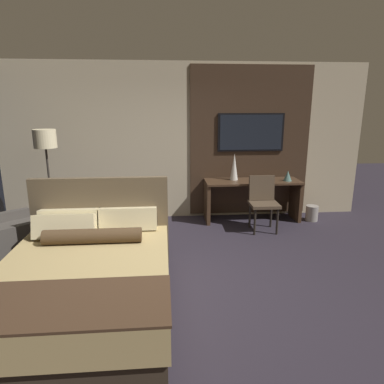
{
  "coord_description": "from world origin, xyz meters",
  "views": [
    {
      "loc": [
        -0.11,
        -3.64,
        2.07
      ],
      "look_at": [
        0.28,
        0.95,
        0.89
      ],
      "focal_mm": 32.0,
      "sensor_mm": 36.0,
      "label": 1
    }
  ],
  "objects_px": {
    "desk": "(252,193)",
    "waste_bin": "(312,213)",
    "armchair_by_window": "(8,238)",
    "vase_short": "(288,176)",
    "bed": "(86,278)",
    "desk_chair": "(263,198)",
    "tv": "(251,132)",
    "floor_lamp": "(46,148)",
    "book": "(257,180)",
    "vase_tall": "(234,167)"
  },
  "relations": [
    {
      "from": "vase_tall",
      "to": "vase_short",
      "type": "xyz_separation_m",
      "value": [
        0.94,
        -0.16,
        -0.15
      ]
    },
    {
      "from": "tv",
      "to": "vase_short",
      "type": "xyz_separation_m",
      "value": [
        0.61,
        -0.35,
        -0.74
      ]
    },
    {
      "from": "desk",
      "to": "armchair_by_window",
      "type": "height_order",
      "value": "armchair_by_window"
    },
    {
      "from": "bed",
      "to": "desk_chair",
      "type": "distance_m",
      "value": 3.26
    },
    {
      "from": "desk",
      "to": "vase_short",
      "type": "height_order",
      "value": "vase_short"
    },
    {
      "from": "floor_lamp",
      "to": "waste_bin",
      "type": "distance_m",
      "value": 4.68
    },
    {
      "from": "armchair_by_window",
      "to": "waste_bin",
      "type": "distance_m",
      "value": 5.01
    },
    {
      "from": "floor_lamp",
      "to": "vase_tall",
      "type": "distance_m",
      "value": 3.14
    },
    {
      "from": "armchair_by_window",
      "to": "vase_short",
      "type": "xyz_separation_m",
      "value": [
        4.41,
        1.13,
        0.58
      ]
    },
    {
      "from": "desk_chair",
      "to": "book",
      "type": "relative_size",
      "value": 4.04
    },
    {
      "from": "floor_lamp",
      "to": "bed",
      "type": "bearing_deg",
      "value": -65.42
    },
    {
      "from": "desk",
      "to": "waste_bin",
      "type": "height_order",
      "value": "desk"
    },
    {
      "from": "tv",
      "to": "waste_bin",
      "type": "distance_m",
      "value": 1.85
    },
    {
      "from": "floor_lamp",
      "to": "book",
      "type": "bearing_deg",
      "value": 7.34
    },
    {
      "from": "vase_short",
      "to": "desk_chair",
      "type": "bearing_deg",
      "value": -143.5
    },
    {
      "from": "armchair_by_window",
      "to": "vase_tall",
      "type": "xyz_separation_m",
      "value": [
        3.46,
        1.29,
        0.73
      ]
    },
    {
      "from": "waste_bin",
      "to": "bed",
      "type": "bearing_deg",
      "value": -144.89
    },
    {
      "from": "bed",
      "to": "tv",
      "type": "distance_m",
      "value": 3.96
    },
    {
      "from": "bed",
      "to": "armchair_by_window",
      "type": "distance_m",
      "value": 1.96
    },
    {
      "from": "tv",
      "to": "vase_tall",
      "type": "xyz_separation_m",
      "value": [
        -0.33,
        -0.19,
        -0.6
      ]
    },
    {
      "from": "desk",
      "to": "book",
      "type": "height_order",
      "value": "book"
    },
    {
      "from": "desk_chair",
      "to": "vase_short",
      "type": "xyz_separation_m",
      "value": [
        0.56,
        0.41,
        0.28
      ]
    },
    {
      "from": "vase_tall",
      "to": "book",
      "type": "bearing_deg",
      "value": -18.68
    },
    {
      "from": "tv",
      "to": "book",
      "type": "bearing_deg",
      "value": -79.53
    },
    {
      "from": "armchair_by_window",
      "to": "vase_tall",
      "type": "relative_size",
      "value": 2.41
    },
    {
      "from": "waste_bin",
      "to": "desk",
      "type": "bearing_deg",
      "value": 171.03
    },
    {
      "from": "bed",
      "to": "vase_short",
      "type": "distance_m",
      "value": 3.98
    },
    {
      "from": "bed",
      "to": "vase_short",
      "type": "height_order",
      "value": "bed"
    },
    {
      "from": "book",
      "to": "waste_bin",
      "type": "height_order",
      "value": "book"
    },
    {
      "from": "floor_lamp",
      "to": "vase_tall",
      "type": "relative_size",
      "value": 3.56
    },
    {
      "from": "vase_tall",
      "to": "book",
      "type": "xyz_separation_m",
      "value": [
        0.39,
        -0.13,
        -0.22
      ]
    },
    {
      "from": "book",
      "to": "armchair_by_window",
      "type": "bearing_deg",
      "value": -163.21
    },
    {
      "from": "armchair_by_window",
      "to": "waste_bin",
      "type": "xyz_separation_m",
      "value": [
        4.89,
        1.07,
        -0.11
      ]
    },
    {
      "from": "desk_chair",
      "to": "bed",
      "type": "bearing_deg",
      "value": -138.36
    },
    {
      "from": "vase_short",
      "to": "desk",
      "type": "bearing_deg",
      "value": 169.5
    },
    {
      "from": "vase_short",
      "to": "armchair_by_window",
      "type": "bearing_deg",
      "value": -165.58
    },
    {
      "from": "desk",
      "to": "vase_short",
      "type": "relative_size",
      "value": 9.47
    },
    {
      "from": "tv",
      "to": "vase_short",
      "type": "height_order",
      "value": "tv"
    },
    {
      "from": "desk",
      "to": "waste_bin",
      "type": "bearing_deg",
      "value": -8.97
    },
    {
      "from": "desk_chair",
      "to": "waste_bin",
      "type": "relative_size",
      "value": 3.26
    },
    {
      "from": "vase_short",
      "to": "waste_bin",
      "type": "height_order",
      "value": "vase_short"
    },
    {
      "from": "desk_chair",
      "to": "desk",
      "type": "bearing_deg",
      "value": 96.8
    },
    {
      "from": "tv",
      "to": "bed",
      "type": "bearing_deg",
      "value": -130.03
    },
    {
      "from": "armchair_by_window",
      "to": "bed",
      "type": "bearing_deg",
      "value": -174.51
    },
    {
      "from": "vase_short",
      "to": "vase_tall",
      "type": "bearing_deg",
      "value": 170.32
    },
    {
      "from": "bed",
      "to": "armchair_by_window",
      "type": "xyz_separation_m",
      "value": [
        -1.38,
        1.4,
        -0.07
      ]
    },
    {
      "from": "desk",
      "to": "waste_bin",
      "type": "distance_m",
      "value": 1.17
    },
    {
      "from": "bed",
      "to": "desk",
      "type": "xyz_separation_m",
      "value": [
        2.42,
        2.64,
        0.18
      ]
    },
    {
      "from": "desk",
      "to": "vase_tall",
      "type": "relative_size",
      "value": 3.56
    },
    {
      "from": "tv",
      "to": "desk_chair",
      "type": "xyz_separation_m",
      "value": [
        0.05,
        -0.76,
        -1.03
      ]
    }
  ]
}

